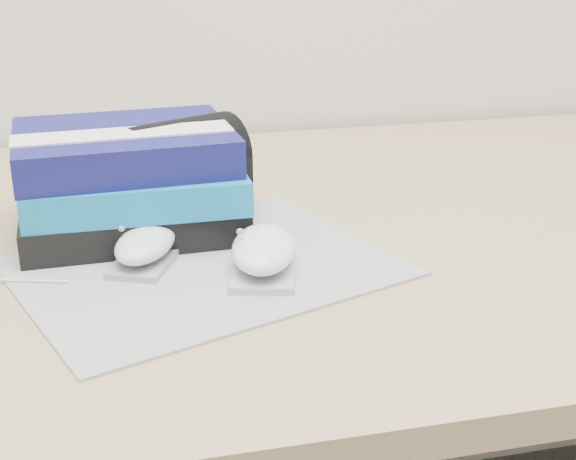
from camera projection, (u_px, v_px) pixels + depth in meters
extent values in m
cube|color=tan|center=(301.00, 233.00, 0.92)|extent=(1.60, 0.80, 0.03)
cube|color=tan|center=(246.00, 350.00, 1.39)|extent=(1.52, 0.03, 0.35)
cube|color=gray|center=(204.00, 266.00, 0.79)|extent=(0.42, 0.38, 0.00)
cube|color=#9C9C9F|center=(147.00, 259.00, 0.79)|extent=(0.09, 0.11, 0.01)
ellipsoid|color=white|center=(145.00, 243.00, 0.79)|extent=(0.09, 0.11, 0.03)
ellipsoid|color=gray|center=(121.00, 229.00, 0.78)|extent=(0.01, 0.01, 0.01)
cube|color=#AEAEB1|center=(263.00, 267.00, 0.77)|extent=(0.08, 0.12, 0.01)
ellipsoid|color=white|center=(263.00, 248.00, 0.77)|extent=(0.09, 0.12, 0.03)
ellipsoid|color=#9B9B9D|center=(240.00, 232.00, 0.76)|extent=(0.01, 0.01, 0.01)
cube|color=black|center=(132.00, 213.00, 0.88)|extent=(0.24, 0.19, 0.04)
cube|color=#107CB7|center=(134.00, 182.00, 0.86)|extent=(0.23, 0.18, 0.04)
cube|color=navy|center=(124.00, 147.00, 0.85)|extent=(0.24, 0.19, 0.04)
cube|color=white|center=(123.00, 133.00, 0.83)|extent=(0.23, 0.06, 0.00)
cube|color=black|center=(185.00, 189.00, 0.90)|extent=(0.15, 0.13, 0.07)
cylinder|color=black|center=(184.00, 158.00, 0.89)|extent=(0.15, 0.13, 0.09)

